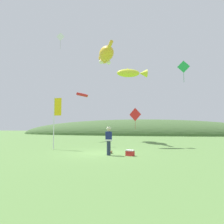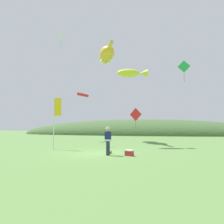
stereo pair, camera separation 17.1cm
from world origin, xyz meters
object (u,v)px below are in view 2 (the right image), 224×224
(kite_spool, at_px, (110,152))
(kite_fish_windsock, at_px, (132,73))
(kite_giant_cat, at_px, (106,55))
(kite_diamond_red, at_px, (136,115))
(kite_diamond_green, at_px, (184,67))
(kite_tube_streamer, at_px, (83,95))
(festival_attendant, at_px, (108,140))
(picnic_cooler, at_px, (129,153))
(festival_banner_pole, at_px, (56,115))
(kite_diamond_white, at_px, (61,37))

(kite_spool, bearing_deg, kite_fish_windsock, 80.87)
(kite_giant_cat, relative_size, kite_diamond_red, 2.44)
(kite_diamond_green, bearing_deg, kite_tube_streamer, 160.14)
(festival_attendant, relative_size, picnic_cooler, 3.10)
(kite_tube_streamer, bearing_deg, festival_attendant, -62.40)
(festival_banner_pole, relative_size, kite_giant_cat, 0.69)
(kite_giant_cat, bearing_deg, picnic_cooler, -69.64)
(kite_spool, height_order, festival_banner_pole, festival_banner_pole)
(kite_fish_windsock, bearing_deg, kite_giant_cat, 123.91)
(kite_diamond_red, bearing_deg, kite_fish_windsock, -88.58)
(kite_diamond_white, distance_m, kite_diamond_red, 11.87)
(festival_attendant, distance_m, kite_diamond_red, 11.08)
(picnic_cooler, xyz_separation_m, festival_banner_pole, (-6.16, 2.21, 2.51))
(picnic_cooler, distance_m, kite_fish_windsock, 9.03)
(kite_diamond_white, height_order, kite_diamond_red, kite_diamond_white)
(kite_giant_cat, distance_m, kite_tube_streamer, 5.93)
(kite_giant_cat, bearing_deg, kite_diamond_white, -126.55)
(kite_diamond_green, bearing_deg, kite_fish_windsock, -167.19)
(festival_attendant, bearing_deg, kite_spool, 92.72)
(kite_diamond_green, bearing_deg, kite_giant_cat, 151.63)
(kite_diamond_white, bearing_deg, picnic_cooler, -39.73)
(kite_spool, xyz_separation_m, kite_tube_streamer, (-5.95, 10.67, 5.68))
(picnic_cooler, xyz_separation_m, kite_diamond_red, (-0.63, 10.79, 2.98))
(kite_spool, relative_size, kite_giant_cat, 0.03)
(festival_attendant, distance_m, kite_diamond_white, 14.26)
(kite_diamond_green, bearing_deg, festival_banner_pole, -154.58)
(festival_attendant, xyz_separation_m, kite_diamond_green, (5.66, 7.25, 6.49))
(kite_diamond_white, bearing_deg, kite_tube_streamer, 79.13)
(kite_diamond_green, bearing_deg, kite_diamond_red, 144.05)
(kite_diamond_white, distance_m, kite_diamond_green, 13.14)
(kite_diamond_red, bearing_deg, kite_tube_streamer, 174.73)
(kite_giant_cat, relative_size, kite_diamond_white, 3.34)
(festival_banner_pole, height_order, kite_diamond_green, kite_diamond_green)
(festival_attendant, relative_size, kite_tube_streamer, 0.92)
(kite_giant_cat, relative_size, kite_diamond_green, 2.88)
(kite_spool, distance_m, kite_giant_cat, 15.87)
(festival_banner_pole, bearing_deg, kite_fish_windsock, 34.49)
(festival_attendant, bearing_deg, festival_banner_pole, 154.85)
(kite_fish_windsock, bearing_deg, kite_tube_streamer, 142.10)
(kite_tube_streamer, distance_m, kite_diamond_red, 7.22)
(festival_banner_pole, xyz_separation_m, kite_giant_cat, (1.74, 9.71, 8.24))
(festival_attendant, height_order, kite_tube_streamer, kite_tube_streamer)
(festival_attendant, relative_size, kite_fish_windsock, 0.60)
(festival_banner_pole, bearing_deg, picnic_cooler, -19.76)
(picnic_cooler, bearing_deg, kite_diamond_red, 93.32)
(kite_fish_windsock, xyz_separation_m, kite_diamond_white, (-7.69, 0.72, 4.57))
(festival_banner_pole, relative_size, kite_tube_streamer, 2.12)
(festival_attendant, height_order, kite_fish_windsock, kite_fish_windsock)
(kite_tube_streamer, xyz_separation_m, kite_diamond_green, (11.65, -4.21, 1.66))
(kite_giant_cat, height_order, kite_tube_streamer, kite_giant_cat)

